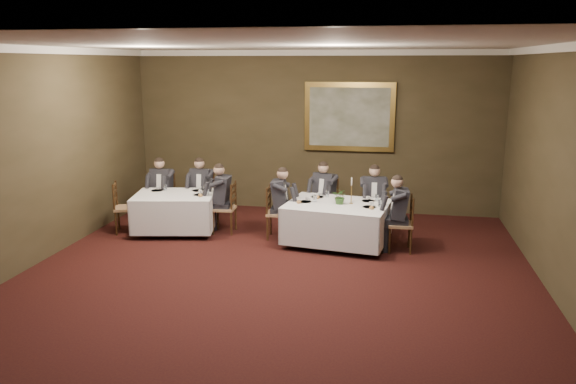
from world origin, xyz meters
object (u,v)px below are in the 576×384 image
(chair_main_backleft, at_px, (325,214))
(diner_main_backleft, at_px, (325,203))
(diner_main_endright, at_px, (400,223))
(diner_sec_backright, at_px, (202,197))
(chair_sec_backright, at_px, (203,208))
(diner_sec_endright, at_px, (224,207))
(diner_sec_backleft, at_px, (163,197))
(diner_main_backright, at_px, (373,207))
(painting, at_px, (349,117))
(table_second, at_px, (175,210))
(diner_main_endleft, at_px, (278,212))
(chair_main_endleft, at_px, (278,223))
(centerpiece, at_px, (340,196))
(table_main, at_px, (337,220))
(chair_sec_backleft, at_px, (164,208))
(chair_sec_endleft, at_px, (126,218))
(chair_main_endright, at_px, (400,235))
(candlestick, at_px, (351,194))
(chair_sec_endright, at_px, (225,218))
(chair_main_backright, at_px, (373,218))

(chair_main_backleft, xyz_separation_m, diner_main_backleft, (-0.00, -0.01, 0.23))
(diner_main_endright, xyz_separation_m, diner_sec_backright, (-4.02, 1.16, 0.00))
(chair_sec_backright, xyz_separation_m, diner_sec_endright, (0.67, -0.67, 0.23))
(diner_main_endright, distance_m, diner_sec_backleft, 4.93)
(diner_main_backright, bearing_deg, diner_main_backleft, -13.43)
(diner_main_backleft, relative_size, painting, 0.70)
(table_second, height_order, diner_main_endleft, diner_main_endleft)
(table_second, relative_size, chair_main_endleft, 1.72)
(centerpiece, bearing_deg, table_second, 176.75)
(diner_main_backright, bearing_deg, diner_sec_endright, 5.16)
(table_main, bearing_deg, chair_sec_backright, 160.93)
(chair_main_backleft, height_order, diner_main_backleft, diner_main_backleft)
(chair_sec_backleft, distance_m, chair_sec_endleft, 0.96)
(chair_main_endleft, height_order, painting, painting)
(diner_sec_backright, height_order, painting, painting)
(table_main, relative_size, diner_sec_endright, 1.48)
(chair_sec_endleft, bearing_deg, chair_main_endleft, 73.74)
(diner_sec_backright, bearing_deg, chair_main_endright, 168.24)
(diner_sec_backleft, xyz_separation_m, diner_sec_endright, (1.48, -0.52, 0.00))
(painting, bearing_deg, diner_sec_backleft, -158.09)
(chair_main_endleft, height_order, candlestick, candlestick)
(chair_sec_endright, bearing_deg, chair_sec_endleft, 97.03)
(diner_main_endright, xyz_separation_m, chair_sec_endleft, (-5.23, 0.15, -0.23))
(painting, bearing_deg, diner_main_endright, -65.90)
(table_main, xyz_separation_m, chair_sec_backleft, (-3.70, 0.86, -0.17))
(table_main, distance_m, diner_main_endright, 1.13)
(table_main, relative_size, diner_sec_backright, 1.48)
(chair_main_endright, distance_m, diner_main_endright, 0.23)
(diner_main_backleft, distance_m, chair_main_backright, 0.99)
(diner_sec_backright, bearing_deg, diner_main_endright, 168.19)
(chair_main_backright, relative_size, chair_sec_endleft, 1.00)
(chair_sec_backleft, bearing_deg, diner_main_backleft, -175.25)
(chair_main_backright, height_order, diner_main_backright, diner_main_backright)
(diner_main_backright, height_order, centerpiece, diner_main_backright)
(centerpiece, bearing_deg, chair_main_backright, 57.20)
(centerpiece, distance_m, candlestick, 0.20)
(table_main, bearing_deg, table_second, 177.12)
(diner_main_endleft, distance_m, diner_sec_backright, 1.96)
(table_second, distance_m, diner_sec_backleft, 0.87)
(chair_sec_backright, relative_size, chair_sec_endleft, 1.00)
(chair_main_backright, distance_m, chair_sec_backright, 3.52)
(table_second, relative_size, chair_sec_backright, 1.72)
(chair_main_endleft, relative_size, diner_sec_backright, 0.74)
(diner_main_backright, height_order, diner_main_endleft, same)
(chair_main_backright, distance_m, diner_sec_endright, 2.90)
(diner_main_endright, bearing_deg, diner_main_endleft, 78.19)
(table_main, distance_m, diner_main_backleft, 1.04)
(centerpiece, bearing_deg, diner_main_endright, -7.67)
(chair_sec_backleft, bearing_deg, chair_main_endright, 170.74)
(painting, bearing_deg, diner_main_backleft, -104.24)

